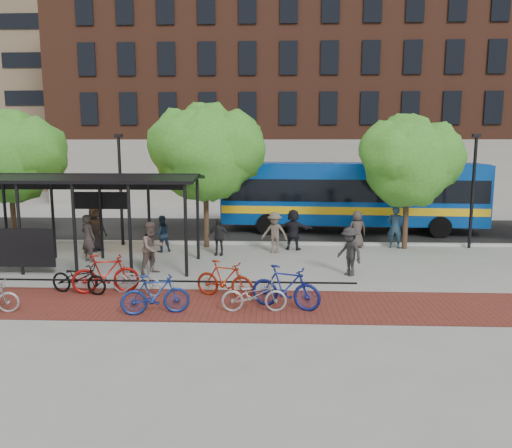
{
  "coord_description": "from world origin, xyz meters",
  "views": [
    {
      "loc": [
        0.21,
        -19.08,
        4.71
      ],
      "look_at": [
        -0.59,
        0.11,
        1.6
      ],
      "focal_mm": 35.0,
      "sensor_mm": 36.0,
      "label": 1
    }
  ],
  "objects_px": {
    "bike_11": "(286,287)",
    "lamp_post_left": "(121,186)",
    "bike_9": "(225,279)",
    "pedestrian_6": "(357,229)",
    "bus_shelter": "(58,189)",
    "pedestrian_2": "(162,234)",
    "bike_7": "(155,295)",
    "tree_a": "(11,154)",
    "pedestrian_1": "(88,238)",
    "lamp_post_right": "(473,188)",
    "bike_6": "(137,280)",
    "bike_5": "(105,274)",
    "bike_4": "(79,278)",
    "bus": "(351,192)",
    "pedestrian_0": "(95,229)",
    "pedestrian_8": "(152,248)",
    "pedestrian_7": "(395,227)",
    "tree_b": "(207,149)",
    "pedestrian_5": "(293,230)",
    "pedestrian_4": "(219,237)",
    "tree_c": "(410,158)",
    "pedestrian_9": "(349,252)",
    "pedestrian_3": "(275,233)",
    "bike_10": "(254,295)"
  },
  "relations": [
    {
      "from": "bike_11",
      "to": "lamp_post_left",
      "type": "bearing_deg",
      "value": 61.46
    },
    {
      "from": "bike_9",
      "to": "pedestrian_6",
      "type": "height_order",
      "value": "pedestrian_6"
    },
    {
      "from": "bus_shelter",
      "to": "pedestrian_2",
      "type": "distance_m",
      "value": 4.78
    },
    {
      "from": "bike_7",
      "to": "bus_shelter",
      "type": "bearing_deg",
      "value": 28.86
    },
    {
      "from": "bus_shelter",
      "to": "tree_a",
      "type": "xyz_separation_m",
      "value": [
        -3.77,
        3.83,
        1.24
      ]
    },
    {
      "from": "pedestrian_1",
      "to": "bike_11",
      "type": "bearing_deg",
      "value": 174.47
    },
    {
      "from": "lamp_post_right",
      "to": "pedestrian_2",
      "type": "bearing_deg",
      "value": -174.1
    },
    {
      "from": "bike_6",
      "to": "pedestrian_1",
      "type": "xyz_separation_m",
      "value": [
        -3.18,
        4.33,
        0.49
      ]
    },
    {
      "from": "pedestrian_1",
      "to": "bike_9",
      "type": "bearing_deg",
      "value": 172.3
    },
    {
      "from": "bike_5",
      "to": "pedestrian_2",
      "type": "xyz_separation_m",
      "value": [
        0.39,
        6.13,
        0.18
      ]
    },
    {
      "from": "bike_4",
      "to": "tree_a",
      "type": "bearing_deg",
      "value": 51.24
    },
    {
      "from": "bus",
      "to": "pedestrian_2",
      "type": "bearing_deg",
      "value": -144.73
    },
    {
      "from": "lamp_post_right",
      "to": "bike_9",
      "type": "xyz_separation_m",
      "value": [
        -10.37,
        -7.89,
        -2.17
      ]
    },
    {
      "from": "bus_shelter",
      "to": "pedestrian_0",
      "type": "xyz_separation_m",
      "value": [
        0.35,
        2.74,
        -2.01
      ]
    },
    {
      "from": "bus_shelter",
      "to": "bike_6",
      "type": "xyz_separation_m",
      "value": [
        3.98,
        -3.62,
        -2.53
      ]
    },
    {
      "from": "bike_6",
      "to": "pedestrian_8",
      "type": "xyz_separation_m",
      "value": [
        -0.16,
        2.6,
        0.5
      ]
    },
    {
      "from": "bike_7",
      "to": "pedestrian_7",
      "type": "height_order",
      "value": "pedestrian_7"
    },
    {
      "from": "tree_b",
      "to": "pedestrian_0",
      "type": "relative_size",
      "value": 3.28
    },
    {
      "from": "pedestrian_5",
      "to": "pedestrian_6",
      "type": "bearing_deg",
      "value": -157.66
    },
    {
      "from": "bus_shelter",
      "to": "pedestrian_8",
      "type": "relative_size",
      "value": 5.51
    },
    {
      "from": "pedestrian_4",
      "to": "pedestrian_8",
      "type": "height_order",
      "value": "pedestrian_8"
    },
    {
      "from": "pedestrian_1",
      "to": "bus",
      "type": "bearing_deg",
      "value": -117.46
    },
    {
      "from": "bike_4",
      "to": "bike_5",
      "type": "xyz_separation_m",
      "value": [
        0.82,
        0.1,
        0.12
      ]
    },
    {
      "from": "bus_shelter",
      "to": "tree_c",
      "type": "bearing_deg",
      "value": 15.06
    },
    {
      "from": "tree_a",
      "to": "pedestrian_2",
      "type": "xyz_separation_m",
      "value": [
        7.09,
        -1.18,
        -3.43
      ]
    },
    {
      "from": "pedestrian_2",
      "to": "pedestrian_8",
      "type": "xyz_separation_m",
      "value": [
        0.5,
        -3.67,
        0.16
      ]
    },
    {
      "from": "pedestrian_2",
      "to": "pedestrian_4",
      "type": "distance_m",
      "value": 2.63
    },
    {
      "from": "pedestrian_1",
      "to": "pedestrian_9",
      "type": "distance_m",
      "value": 10.31
    },
    {
      "from": "pedestrian_3",
      "to": "pedestrian_4",
      "type": "relative_size",
      "value": 1.13
    },
    {
      "from": "bike_5",
      "to": "pedestrian_0",
      "type": "xyz_separation_m",
      "value": [
        -2.58,
        6.22,
        0.36
      ]
    },
    {
      "from": "lamp_post_left",
      "to": "bike_7",
      "type": "relative_size",
      "value": 2.7
    },
    {
      "from": "pedestrian_4",
      "to": "pedestrian_8",
      "type": "xyz_separation_m",
      "value": [
        -2.06,
        -3.12,
        0.17
      ]
    },
    {
      "from": "tree_c",
      "to": "pedestrian_8",
      "type": "xyz_separation_m",
      "value": [
        -10.4,
        -4.85,
        -3.09
      ]
    },
    {
      "from": "bike_5",
      "to": "pedestrian_3",
      "type": "distance_m",
      "value": 8.11
    },
    {
      "from": "lamp_post_left",
      "to": "tree_b",
      "type": "bearing_deg",
      "value": -3.5
    },
    {
      "from": "bike_5",
      "to": "pedestrian_5",
      "type": "distance_m",
      "value": 9.18
    },
    {
      "from": "bike_5",
      "to": "pedestrian_4",
      "type": "xyz_separation_m",
      "value": [
        2.95,
        5.58,
        0.17
      ]
    },
    {
      "from": "lamp_post_right",
      "to": "bike_11",
      "type": "height_order",
      "value": "lamp_post_right"
    },
    {
      "from": "tree_a",
      "to": "pedestrian_0",
      "type": "height_order",
      "value": "tree_a"
    },
    {
      "from": "bike_6",
      "to": "lamp_post_left",
      "type": "bearing_deg",
      "value": 38.16
    },
    {
      "from": "bike_11",
      "to": "pedestrian_8",
      "type": "height_order",
      "value": "pedestrian_8"
    },
    {
      "from": "bike_4",
      "to": "bike_5",
      "type": "bearing_deg",
      "value": -69.93
    },
    {
      "from": "pedestrian_2",
      "to": "pedestrian_6",
      "type": "distance_m",
      "value": 8.79
    },
    {
      "from": "tree_a",
      "to": "pedestrian_0",
      "type": "bearing_deg",
      "value": -14.79
    },
    {
      "from": "bike_5",
      "to": "bike_9",
      "type": "bearing_deg",
      "value": -107.84
    },
    {
      "from": "tree_a",
      "to": "tree_c",
      "type": "xyz_separation_m",
      "value": [
        18.0,
        -0.0,
        -0.19
      ]
    },
    {
      "from": "bike_6",
      "to": "pedestrian_8",
      "type": "distance_m",
      "value": 2.65
    },
    {
      "from": "bike_10",
      "to": "bike_5",
      "type": "bearing_deg",
      "value": 68.48
    },
    {
      "from": "pedestrian_5",
      "to": "pedestrian_6",
      "type": "distance_m",
      "value": 2.99
    },
    {
      "from": "tree_c",
      "to": "bike_9",
      "type": "distance_m",
      "value": 11.23
    }
  ]
}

